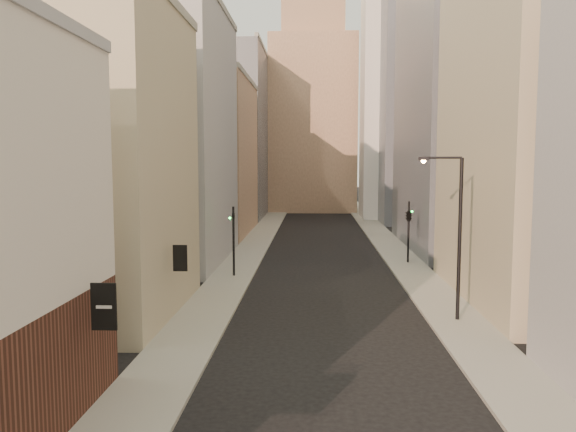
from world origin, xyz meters
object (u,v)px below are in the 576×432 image
object	(u,v)px
traffic_light_right	(409,215)
white_tower	(391,87)
streetlamp_mid	(455,229)
traffic_light_left	(233,226)
clock_tower	(313,104)

from	to	relation	value
traffic_light_right	white_tower	bearing A→B (deg)	-75.08
white_tower	traffic_light_right	size ratio (longest dim) A/B	8.30
streetlamp_mid	traffic_light_left	world-z (taller)	streetlamp_mid
traffic_light_right	clock_tower	bearing A→B (deg)	-61.24
streetlamp_mid	traffic_light_right	xyz separation A→B (m)	(0.41, 16.17, -0.83)
white_tower	streetlamp_mid	world-z (taller)	white_tower
traffic_light_left	traffic_light_right	world-z (taller)	same
traffic_light_left	traffic_light_right	xyz separation A→B (m)	(13.08, 5.80, 0.28)
clock_tower	traffic_light_left	size ratio (longest dim) A/B	8.98
streetlamp_mid	traffic_light_left	distance (m)	16.41
clock_tower	traffic_light_right	xyz separation A→B (m)	(7.72, -50.49, -13.69)
traffic_light_left	traffic_light_right	size ratio (longest dim) A/B	1.00
clock_tower	traffic_light_right	bearing A→B (deg)	-81.30
clock_tower	streetlamp_mid	distance (m)	68.27
clock_tower	streetlamp_mid	xyz separation A→B (m)	(7.32, -66.65, -12.86)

